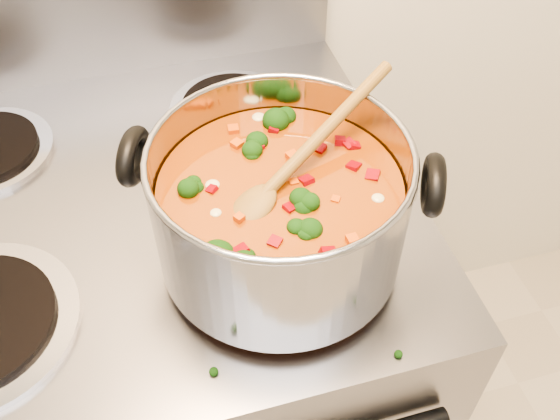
% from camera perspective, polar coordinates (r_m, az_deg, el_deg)
% --- Properties ---
extents(electric_range, '(0.79, 0.71, 1.08)m').
position_cam_1_polar(electric_range, '(1.25, -10.23, -13.70)').
color(electric_range, gray).
rests_on(electric_range, ground).
extents(stockpot, '(0.35, 0.30, 0.18)m').
position_cam_1_polar(stockpot, '(0.72, 0.01, 0.16)').
color(stockpot, '#94949B').
rests_on(stockpot, electric_range).
extents(wooden_spoon, '(0.25, 0.17, 0.09)m').
position_cam_1_polar(wooden_spoon, '(0.69, 0.85, 3.81)').
color(wooden_spoon, brown).
rests_on(wooden_spoon, stockpot).
extents(cooktop_crumbs, '(0.33, 0.28, 0.01)m').
position_cam_1_polar(cooktop_crumbs, '(0.80, 4.74, -3.88)').
color(cooktop_crumbs, black).
rests_on(cooktop_crumbs, electric_range).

